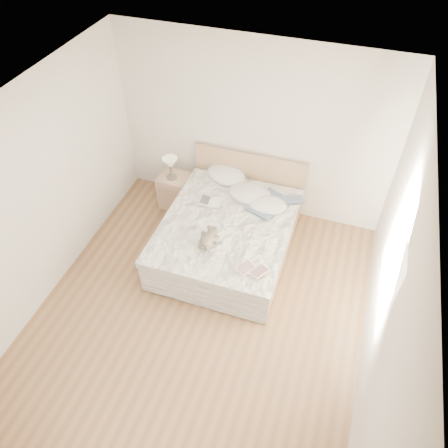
{
  "coord_description": "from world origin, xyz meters",
  "views": [
    {
      "loc": [
        1.31,
        -2.91,
        4.71
      ],
      "look_at": [
        -0.02,
        1.05,
        0.62
      ],
      "focal_mm": 35.0,
      "sensor_mm": 36.0,
      "label": 1
    }
  ],
  "objects": [
    {
      "name": "floor",
      "position": [
        0.0,
        0.0,
        0.0
      ],
      "size": [
        4.0,
        4.5,
        0.0
      ],
      "primitive_type": "cube",
      "color": "brown",
      "rests_on": "ground"
    },
    {
      "name": "wall_back",
      "position": [
        0.0,
        2.25,
        1.35
      ],
      "size": [
        4.0,
        0.02,
        2.7
      ],
      "primitive_type": "cube",
      "color": "silver",
      "rests_on": "ground"
    },
    {
      "name": "teddy_bear",
      "position": [
        -0.11,
        0.63,
        0.65
      ],
      "size": [
        0.24,
        0.32,
        0.17
      ],
      "primitive_type": null,
      "rotation": [
        0.0,
        0.0,
        -0.05
      ],
      "color": "#60584B",
      "rests_on": "bed"
    },
    {
      "name": "nightstand",
      "position": [
        -1.1,
        1.85,
        0.28
      ],
      "size": [
        0.47,
        0.43,
        0.56
      ],
      "primitive_type": "cube",
      "rotation": [
        0.0,
        0.0,
        -0.06
      ],
      "color": "tan",
      "rests_on": "floor"
    },
    {
      "name": "bed",
      "position": [
        0.0,
        1.19,
        0.31
      ],
      "size": [
        1.72,
        2.14,
        1.0
      ],
      "color": "tan",
      "rests_on": "floor"
    },
    {
      "name": "window",
      "position": [
        1.99,
        0.3,
        1.45
      ],
      "size": [
        0.02,
        1.3,
        1.1
      ],
      "primitive_type": "cube",
      "color": "white",
      "rests_on": "wall_right"
    },
    {
      "name": "pillow_left",
      "position": [
        -0.32,
        2.05,
        0.64
      ],
      "size": [
        0.73,
        0.61,
        0.19
      ],
      "primitive_type": "ellipsoid",
      "rotation": [
        0.0,
        0.0,
        -0.3
      ],
      "color": "white",
      "rests_on": "bed"
    },
    {
      "name": "wall_left",
      "position": [
        -2.0,
        0.0,
        1.35
      ],
      "size": [
        0.02,
        4.5,
        2.7
      ],
      "primitive_type": "cube",
      "color": "silver",
      "rests_on": "ground"
    },
    {
      "name": "wall_right",
      "position": [
        2.0,
        0.0,
        1.35
      ],
      "size": [
        0.02,
        4.5,
        2.7
      ],
      "primitive_type": "cube",
      "color": "silver",
      "rests_on": "ground"
    },
    {
      "name": "blouse",
      "position": [
        0.43,
        1.63,
        0.63
      ],
      "size": [
        0.82,
        0.84,
        0.02
      ],
      "primitive_type": null,
      "rotation": [
        0.0,
        0.0,
        -0.4
      ],
      "color": "#3F526E",
      "rests_on": "bed"
    },
    {
      "name": "childrens_book",
      "position": [
        0.56,
        0.4,
        0.63
      ],
      "size": [
        0.41,
        0.38,
        0.02
      ],
      "primitive_type": "cube",
      "rotation": [
        0.0,
        0.0,
        -0.55
      ],
      "color": "#FCE7C7",
      "rests_on": "bed"
    },
    {
      "name": "photo_book",
      "position": [
        -0.34,
        1.41,
        0.63
      ],
      "size": [
        0.35,
        0.25,
        0.02
      ],
      "primitive_type": "cube",
      "rotation": [
        0.0,
        0.0,
        0.09
      ],
      "color": "white",
      "rests_on": "bed"
    },
    {
      "name": "table_lamp",
      "position": [
        -1.12,
        1.82,
        0.81
      ],
      "size": [
        0.29,
        0.29,
        0.36
      ],
      "color": "#4B4641",
      "rests_on": "nightstand"
    },
    {
      "name": "ceiling",
      "position": [
        0.0,
        0.0,
        2.7
      ],
      "size": [
        4.0,
        4.5,
        0.0
      ],
      "primitive_type": "cube",
      "color": "white",
      "rests_on": "ground"
    },
    {
      "name": "pillow_right",
      "position": [
        0.43,
        1.59,
        0.64
      ],
      "size": [
        0.56,
        0.4,
        0.16
      ],
      "primitive_type": "ellipsoid",
      "rotation": [
        0.0,
        0.0,
        0.04
      ],
      "color": "silver",
      "rests_on": "bed"
    },
    {
      "name": "pillow_middle",
      "position": [
        0.14,
        1.74,
        0.64
      ],
      "size": [
        0.69,
        0.52,
        0.19
      ],
      "primitive_type": "ellipsoid",
      "rotation": [
        0.0,
        0.0,
        -0.11
      ],
      "color": "white",
      "rests_on": "bed"
    }
  ]
}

